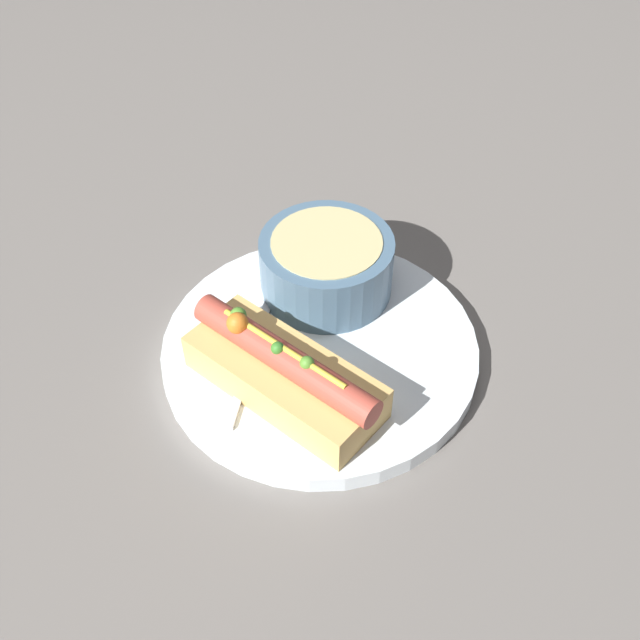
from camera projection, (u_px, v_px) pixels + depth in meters
The scene contains 5 objects.
ground_plane at pixel (320, 356), 0.65m from camera, with size 4.00×4.00×0.00m, color slate.
dinner_plate at pixel (320, 349), 0.64m from camera, with size 0.27×0.27×0.02m.
hot_dog at pixel (284, 372), 0.59m from camera, with size 0.17×0.07×0.06m.
soup_bowl at pixel (326, 263), 0.66m from camera, with size 0.12×0.12×0.06m.
spoon at pixel (267, 307), 0.66m from camera, with size 0.10×0.17×0.01m.
Camera 1 is at (0.26, -0.34, 0.49)m, focal length 42.00 mm.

